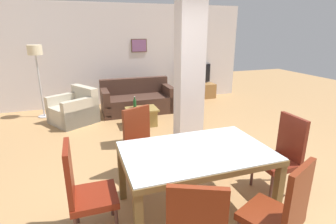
% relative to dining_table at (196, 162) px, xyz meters
% --- Properties ---
extents(ground_plane, '(18.00, 18.00, 0.00)m').
position_rel_dining_table_xyz_m(ground_plane, '(0.00, 0.00, -0.62)').
color(ground_plane, '#AC8150').
extents(back_wall, '(7.20, 0.09, 2.70)m').
position_rel_dining_table_xyz_m(back_wall, '(0.00, 4.99, 0.74)').
color(back_wall, silver).
rests_on(back_wall, ground_plane).
extents(divider_pillar, '(0.45, 0.35, 2.70)m').
position_rel_dining_table_xyz_m(divider_pillar, '(0.66, 1.76, 0.73)').
color(divider_pillar, silver).
rests_on(divider_pillar, ground_plane).
extents(dining_table, '(1.64, 1.04, 0.76)m').
position_rel_dining_table_xyz_m(dining_table, '(0.00, 0.00, 0.00)').
color(dining_table, brown).
rests_on(dining_table, ground_plane).
extents(dining_chair_far_left, '(0.61, 0.61, 1.01)m').
position_rel_dining_table_xyz_m(dining_chair_far_left, '(-0.41, 0.90, -0.08)').
color(dining_chair_far_left, maroon).
rests_on(dining_chair_far_left, ground_plane).
extents(dining_chair_head_left, '(0.46, 0.46, 1.01)m').
position_rel_dining_table_xyz_m(dining_chair_head_left, '(-1.22, 0.00, -0.08)').
color(dining_chair_head_left, maroon).
rests_on(dining_chair_head_left, ground_plane).
extents(dining_chair_head_right, '(0.46, 0.46, 1.01)m').
position_rel_dining_table_xyz_m(dining_chair_head_right, '(1.22, 0.00, -0.08)').
color(dining_chair_head_right, maroon).
rests_on(dining_chair_head_right, ground_plane).
extents(dining_chair_near_right, '(0.61, 0.61, 1.01)m').
position_rel_dining_table_xyz_m(dining_chair_near_right, '(0.41, -0.90, -0.08)').
color(dining_chair_near_right, maroon).
rests_on(dining_chair_near_right, ground_plane).
extents(sofa, '(1.77, 0.86, 0.83)m').
position_rel_dining_table_xyz_m(sofa, '(0.19, 3.98, -0.33)').
color(sofa, '#472D23').
rests_on(sofa, ground_plane).
extents(armchair, '(1.16, 1.15, 0.79)m').
position_rel_dining_table_xyz_m(armchair, '(-1.33, 3.64, -0.34)').
color(armchair, beige).
rests_on(armchair, ground_plane).
extents(coffee_table, '(0.67, 0.51, 0.39)m').
position_rel_dining_table_xyz_m(coffee_table, '(0.07, 2.96, -0.42)').
color(coffee_table, olive).
rests_on(coffee_table, ground_plane).
extents(bottle, '(0.07, 0.07, 0.25)m').
position_rel_dining_table_xyz_m(bottle, '(-0.05, 3.09, -0.13)').
color(bottle, '#194C23').
rests_on(bottle, coffee_table).
extents(tv_stand, '(1.08, 0.40, 0.44)m').
position_rel_dining_table_xyz_m(tv_stand, '(2.23, 4.71, -0.39)').
color(tv_stand, '#A06F3C').
rests_on(tv_stand, ground_plane).
extents(tv_screen, '(0.98, 0.46, 0.57)m').
position_rel_dining_table_xyz_m(tv_screen, '(2.23, 4.71, 0.10)').
color(tv_screen, black).
rests_on(tv_screen, tv_stand).
extents(floor_lamp, '(0.32, 0.32, 1.70)m').
position_rel_dining_table_xyz_m(floor_lamp, '(-2.05, 4.31, 0.81)').
color(floor_lamp, '#B7B7BC').
rests_on(floor_lamp, ground_plane).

